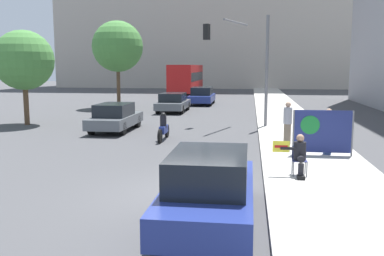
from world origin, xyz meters
The scene contains 15 objects.
ground_plane centered at (0.00, 0.00, 0.00)m, with size 160.00×160.00×0.00m, color #444447.
sidewalk_curb centered at (3.69, 15.00, 0.07)m, with size 3.44×90.00×0.14m, color #B7B2A8.
seated_protester centered at (2.96, 1.94, 0.77)m, with size 0.97×0.77×1.18m.
jogger_on_sidewalk centered at (4.29, 5.13, 0.96)m, with size 0.34×0.34×1.62m.
pedestrian_behind centered at (3.04, 6.88, 1.01)m, with size 0.34×0.34×1.70m.
protest_banner centered at (4.06, 4.92, 0.98)m, with size 2.05×0.06×1.58m.
traffic_light_pole centered at (1.14, 12.69, 4.00)m, with size 3.50×3.26×5.65m.
parked_car_curbside centered at (0.77, -1.81, 0.75)m, with size 1.76×4.43×1.53m.
car_on_road_nearest centered at (-5.14, 10.38, 0.70)m, with size 1.76×4.31×1.39m.
car_on_road_midblock centered at (-3.88, 19.72, 0.69)m, with size 1.89×4.50×1.36m.
car_on_road_distant centered at (-2.51, 25.93, 0.74)m, with size 1.90×4.66×1.48m.
city_bus_on_road centered at (-5.73, 38.38, 1.94)m, with size 2.56×10.79×3.38m.
motorcycle_on_road centered at (-2.19, 8.00, 0.53)m, with size 0.28×2.13×1.23m.
street_tree_near_curb centered at (-10.73, 11.94, 3.54)m, with size 3.26×3.26×5.19m.
street_tree_midblock centered at (-8.68, 22.23, 4.74)m, with size 3.92×3.92×6.71m.
Camera 1 is at (1.56, -10.18, 3.21)m, focal length 40.00 mm.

